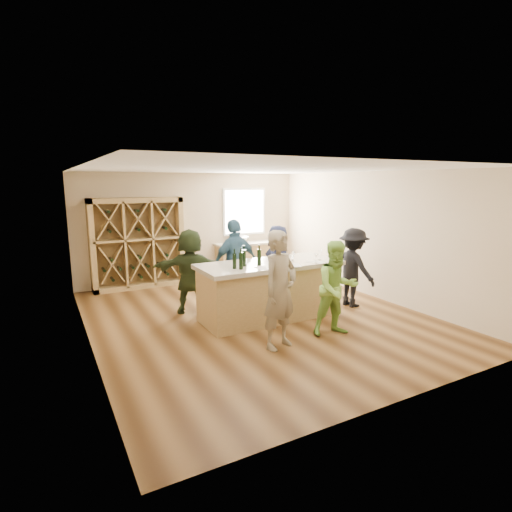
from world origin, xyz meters
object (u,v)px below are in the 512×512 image
wine_rack (138,243)px  wine_bottle_e (259,257)px  person_far_right (278,262)px  sink (239,240)px  wine_bottle_b (241,261)px  wine_bottle_c (244,258)px  wine_bottle_a (234,261)px  person_near_right (337,288)px  person_server (353,267)px  tasting_counter_base (270,292)px  person_near_left (280,290)px  person_far_left (191,271)px  person_far_mid (235,263)px

wine_rack → wine_bottle_e: wine_rack is taller
wine_bottle_e → person_far_right: (1.12, 1.17, -0.41)m
sink → wine_bottle_b: size_ratio=1.83×
wine_bottle_c → wine_rack: bearing=107.6°
wine_bottle_a → person_near_right: 1.81m
wine_rack → person_server: 5.11m
tasting_counter_base → person_server: bearing=-5.6°
tasting_counter_base → person_near_left: size_ratio=1.40×
sink → person_far_left: person_far_left is taller
person_far_left → wine_bottle_b: bearing=139.0°
tasting_counter_base → person_near_left: (-0.57, -1.28, 0.43)m
wine_rack → person_far_right: 3.49m
wine_bottle_e → person_server: (2.21, -0.04, -0.41)m
tasting_counter_base → person_near_right: size_ratio=1.61×
sink → tasting_counter_base: sink is taller
person_far_right → tasting_counter_base: bearing=16.8°
sink → wine_bottle_a: bearing=-117.2°
person_server → person_near_right: bearing=124.0°
person_far_mid → person_far_left: size_ratio=1.09×
wine_bottle_e → person_near_right: bearing=-52.8°
person_server → person_far_mid: person_far_mid is taller
wine_rack → sink: bearing=-1.5°
person_near_right → person_server: 1.74m
person_far_mid → person_far_right: (1.08, 0.08, -0.10)m
tasting_counter_base → wine_bottle_b: size_ratio=8.76×
wine_rack → wine_bottle_c: wine_rack is taller
wine_rack → person_far_right: (2.50, -2.42, -0.28)m
wine_rack → wine_bottle_c: size_ratio=7.35×
wine_rack → person_far_right: bearing=-44.0°
wine_rack → wine_bottle_a: wine_rack is taller
wine_bottle_c → person_far_right: (1.39, 1.10, -0.41)m
wine_bottle_a → person_far_right: 2.07m
tasting_counter_base → person_far_right: person_far_right is taller
person_far_right → person_near_left: bearing=24.3°
person_server → person_far_right: (-1.09, 1.21, -0.00)m
wine_bottle_c → wine_bottle_b: bearing=-128.2°
wine_bottle_b → person_far_mid: size_ratio=0.16×
person_near_right → wine_bottle_a: bearing=151.9°
wine_rack → person_far_left: size_ratio=1.30×
wine_rack → wine_bottle_c: (1.11, -3.52, 0.13)m
tasting_counter_base → person_near_right: (0.56, -1.28, 0.31)m
wine_bottle_e → wine_bottle_a: bearing=-175.6°
person_far_right → person_far_left: person_far_left is taller
wine_bottle_e → person_near_left: 1.20m
sink → wine_bottle_c: wine_bottle_c is taller
wine_rack → person_near_left: wine_rack is taller
wine_rack → wine_bottle_e: (1.39, -3.58, 0.13)m
wine_bottle_a → wine_bottle_c: wine_bottle_c is taller
tasting_counter_base → wine_bottle_a: (-0.82, -0.18, 0.72)m
sink → person_server: 3.67m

